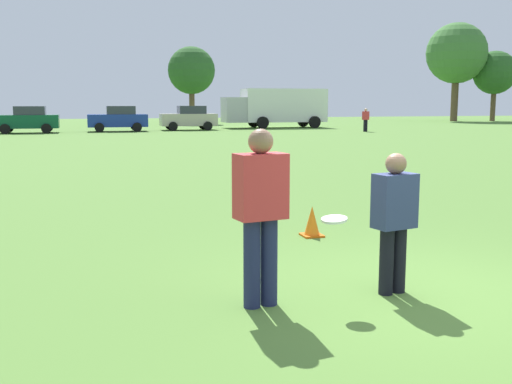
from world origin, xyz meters
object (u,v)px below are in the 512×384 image
(parked_car_mid_right, at_px, (27,119))
(box_truck, at_px, (277,106))
(traffic_cone, at_px, (312,222))
(frisbee, at_px, (334,219))
(bystander_far_jogger, at_px, (366,118))
(player_thrower, at_px, (261,208))
(parked_car_near_right, at_px, (118,119))
(player_defender, at_px, (394,216))
(parked_car_far_right, at_px, (189,118))

(parked_car_mid_right, bearing_deg, box_truck, 10.11)
(traffic_cone, bearing_deg, parked_car_mid_right, 100.60)
(box_truck, bearing_deg, frisbee, -107.74)
(traffic_cone, bearing_deg, bystander_far_jogger, 61.88)
(traffic_cone, height_order, parked_car_mid_right, parked_car_mid_right)
(player_thrower, bearing_deg, parked_car_near_right, 88.26)
(bystander_far_jogger, bearing_deg, box_truck, 116.00)
(parked_car_near_right, bearing_deg, player_defender, -89.53)
(parked_car_mid_right, bearing_deg, bystander_far_jogger, -11.69)
(player_defender, height_order, parked_car_mid_right, parked_car_mid_right)
(player_defender, bearing_deg, frisbee, -172.24)
(traffic_cone, bearing_deg, parked_car_far_right, 82.64)
(frisbee, relative_size, parked_car_far_right, 0.06)
(parked_car_far_right, distance_m, box_truck, 7.99)
(player_defender, relative_size, parked_car_far_right, 0.36)
(frisbee, xyz_separation_m, bystander_far_jogger, (17.38, 33.71, 0.05))
(parked_car_mid_right, height_order, bystander_far_jogger, parked_car_mid_right)
(player_defender, bearing_deg, parked_car_far_right, 82.86)
(box_truck, bearing_deg, bystander_far_jogger, -64.00)
(parked_car_far_right, distance_m, bystander_far_jogger, 13.16)
(parked_car_far_right, xyz_separation_m, box_truck, (7.67, 2.08, 0.83))
(parked_car_mid_right, distance_m, box_truck, 19.39)
(player_defender, relative_size, parked_car_near_right, 0.36)
(traffic_cone, bearing_deg, parked_car_near_right, 90.86)
(traffic_cone, relative_size, parked_car_far_right, 0.11)
(player_defender, bearing_deg, parked_car_mid_right, 99.50)
(frisbee, distance_m, traffic_cone, 3.22)
(player_thrower, relative_size, parked_car_far_right, 0.43)
(traffic_cone, height_order, parked_car_near_right, parked_car_near_right)
(frisbee, bearing_deg, traffic_cone, 72.14)
(parked_car_mid_right, bearing_deg, parked_car_far_right, 6.63)
(parked_car_near_right, xyz_separation_m, parked_car_far_right, (5.29, 0.73, 0.00))
(player_thrower, xyz_separation_m, parked_car_near_right, (1.19, 38.97, -0.10))
(bystander_far_jogger, bearing_deg, traffic_cone, -118.12)
(parked_car_mid_right, xyz_separation_m, box_truck, (19.07, 3.40, 0.83))
(traffic_cone, height_order, parked_car_far_right, parked_car_far_right)
(player_thrower, bearing_deg, parked_car_mid_right, 97.30)
(frisbee, xyz_separation_m, parked_car_mid_right, (-5.67, 38.48, 0.04))
(frisbee, distance_m, parked_car_mid_right, 38.90)
(player_thrower, bearing_deg, bystander_far_jogger, 61.64)
(player_defender, xyz_separation_m, parked_car_far_right, (4.97, 39.70, 0.06))
(traffic_cone, xyz_separation_m, parked_car_mid_right, (-6.64, 35.48, 0.69))
(parked_car_near_right, height_order, bystander_far_jogger, parked_car_near_right)
(frisbee, height_order, box_truck, box_truck)
(parked_car_far_right, relative_size, box_truck, 0.50)
(player_thrower, xyz_separation_m, player_defender, (1.51, -0.01, -0.16))
(player_thrower, height_order, parked_car_mid_right, same)
(player_defender, height_order, traffic_cone, player_defender)
(parked_car_near_right, height_order, parked_car_far_right, same)
(bystander_far_jogger, bearing_deg, player_defender, -116.33)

